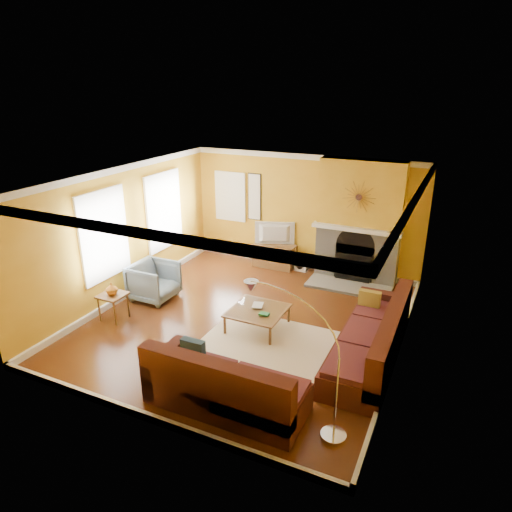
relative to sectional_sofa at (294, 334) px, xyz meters
The scene contains 27 objects.
floor 1.52m from the sectional_sofa, 147.30° to the left, with size 5.50×6.00×0.02m, color brown.
ceiling 2.68m from the sectional_sofa, 147.30° to the left, with size 5.50×6.00×0.02m, color white.
wall_back 4.08m from the sectional_sofa, 107.82° to the left, with size 5.50×0.02×2.70m, color gold.
wall_front 2.69m from the sectional_sofa, 118.70° to the right, with size 5.50×0.02×2.70m, color gold.
wall_left 4.15m from the sectional_sofa, 168.87° to the left, with size 0.02×6.00×2.70m, color gold.
wall_right 1.95m from the sectional_sofa, 26.94° to the left, with size 0.02×6.00×2.70m, color gold.
baseboard 1.50m from the sectional_sofa, 147.30° to the left, with size 5.50×6.00×0.12m, color white, non-canonical shape.
crown_molding 2.63m from the sectional_sofa, 147.30° to the left, with size 5.50×6.00×0.12m, color white, non-canonical shape.
window_left_near 4.58m from the sectional_sofa, 152.13° to the left, with size 0.06×1.22×1.72m, color white.
window_left_far 4.08m from the sectional_sofa, behind, with size 0.06×1.22×1.72m, color white.
window_back 4.99m from the sectional_sofa, 129.81° to the left, with size 0.82×0.06×1.22m, color white.
wall_art 4.64m from the sectional_sofa, 123.35° to the left, with size 0.34×0.04×1.14m, color white.
fireplace 3.70m from the sectional_sofa, 87.91° to the left, with size 1.80×0.40×2.70m, color gray, non-canonical shape.
mantel 3.44m from the sectional_sofa, 87.76° to the left, with size 1.92×0.22×0.08m, color white.
hearth 3.06m from the sectional_sofa, 87.53° to the left, with size 1.80×0.70×0.06m, color gray.
sunburst 3.68m from the sectional_sofa, 87.77° to the left, with size 0.70×0.04×0.70m, color olive, non-canonical shape.
rug 0.67m from the sectional_sofa, 155.09° to the left, with size 2.40×1.80×0.02m, color beige.
sectional_sofa is the anchor object (origin of this frame).
coffee_table 1.16m from the sectional_sofa, 146.01° to the left, with size 0.97×0.97×0.38m, color white, non-canonical shape.
media_console 3.95m from the sectional_sofa, 117.53° to the left, with size 1.00×0.45×0.55m, color brown.
tv 3.96m from the sectional_sofa, 117.53° to the left, with size 0.95×0.12×0.55m, color black.
subwoofer 3.77m from the sectional_sofa, 107.66° to the left, with size 0.29×0.29×0.29m, color white.
armchair 3.47m from the sectional_sofa, 166.03° to the left, with size 0.83×0.85×0.77m, color slate.
side_table 3.54m from the sectional_sofa, behind, with size 0.46×0.46×0.51m, color brown, non-canonical shape.
vase 3.54m from the sectional_sofa, behind, with size 0.22×0.22×0.23m, color orange.
book 1.31m from the sectional_sofa, 146.05° to the left, with size 0.19×0.25×0.02m, color white.
arc_lamp 1.64m from the sectional_sofa, 68.97° to the right, with size 1.25×0.36×1.94m, color silver, non-canonical shape.
Camera 1 is at (3.35, -6.77, 4.21)m, focal length 32.00 mm.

